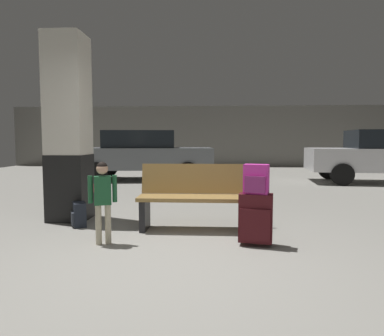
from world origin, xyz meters
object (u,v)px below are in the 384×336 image
at_px(child, 103,194).
at_px(parked_car_far, 144,154).
at_px(backpack_bright, 256,179).
at_px(bench, 198,197).
at_px(backpack_dark_floor, 79,215).
at_px(structural_pillar, 69,129).
at_px(suitcase, 256,218).

relative_size(child, parked_car_far, 0.23).
relative_size(backpack_bright, parked_car_far, 0.08).
bearing_deg(backpack_bright, child, -178.16).
relative_size(bench, backpack_dark_floor, 4.71).
xyz_separation_m(backpack_bright, parked_car_far, (-2.61, 6.60, 0.03)).
distance_m(child, backpack_dark_floor, 1.11).
xyz_separation_m(child, backpack_dark_floor, (-0.61, 0.82, -0.43)).
bearing_deg(backpack_dark_floor, backpack_bright, -17.67).
relative_size(backpack_dark_floor, parked_car_far, 0.08).
xyz_separation_m(bench, backpack_dark_floor, (-1.69, 0.04, -0.28)).
distance_m(backpack_bright, child, 1.78).
distance_m(bench, parked_car_far, 6.19).
height_order(bench, parked_car_far, parked_car_far).
height_order(backpack_dark_floor, parked_car_far, parked_car_far).
height_order(backpack_bright, backpack_dark_floor, backpack_bright).
relative_size(structural_pillar, parked_car_far, 0.66).
relative_size(suitcase, backpack_bright, 1.78).
bearing_deg(child, parked_car_far, 97.19).
distance_m(suitcase, parked_car_far, 7.11).
bearing_deg(suitcase, backpack_dark_floor, 162.34).
bearing_deg(parked_car_far, structural_pillar, -90.71).
bearing_deg(backpack_bright, backpack_dark_floor, 162.33).
xyz_separation_m(structural_pillar, bench, (1.98, -0.47, -0.94)).
distance_m(structural_pillar, child, 1.73).
distance_m(child, parked_car_far, 6.71).
bearing_deg(parked_car_far, backpack_bright, -68.39).
height_order(child, parked_car_far, parked_car_far).
xyz_separation_m(suitcase, backpack_dark_floor, (-2.39, 0.76, -0.15)).
bearing_deg(backpack_bright, suitcase, 26.03).
bearing_deg(suitcase, parked_car_far, 111.62).
distance_m(bench, suitcase, 1.01).
height_order(bench, backpack_bright, backpack_bright).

